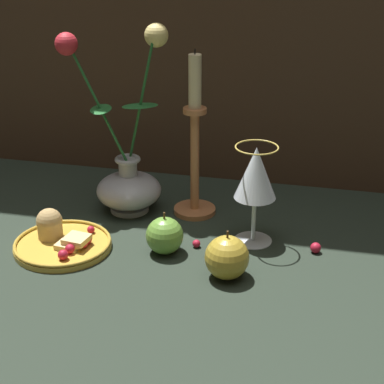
{
  "coord_description": "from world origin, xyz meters",
  "views": [
    {
      "loc": [
        0.26,
        -0.99,
        0.57
      ],
      "look_at": [
        0.02,
        0.03,
        0.1
      ],
      "focal_mm": 60.0,
      "sensor_mm": 36.0,
      "label": 1
    }
  ],
  "objects": [
    {
      "name": "wine_glass",
      "position": [
        0.13,
        0.06,
        0.13
      ],
      "size": [
        0.08,
        0.08,
        0.19
      ],
      "color": "silver",
      "rests_on": "ground_plane"
    },
    {
      "name": "berry_front_center",
      "position": [
        0.25,
        0.04,
        0.01
      ],
      "size": [
        0.02,
        0.02,
        0.02
      ],
      "primitive_type": "sphere",
      "color": "#AD192D",
      "rests_on": "ground_plane"
    },
    {
      "name": "candlestick",
      "position": [
        0.0,
        0.15,
        0.13
      ],
      "size": [
        0.08,
        0.08,
        0.33
      ],
      "color": "#B77042",
      "rests_on": "ground_plane"
    },
    {
      "name": "apple_beside_vase",
      "position": [
        0.11,
        -0.08,
        0.04
      ],
      "size": [
        0.07,
        0.07,
        0.09
      ],
      "color": "#B2932D",
      "rests_on": "ground_plane"
    },
    {
      "name": "apple_near_glass",
      "position": [
        -0.02,
        -0.02,
        0.03
      ],
      "size": [
        0.07,
        0.07,
        0.08
      ],
      "color": "#669938",
      "rests_on": "ground_plane"
    },
    {
      "name": "vase",
      "position": [
        -0.13,
        0.13,
        0.08
      ],
      "size": [
        0.21,
        0.13,
        0.37
      ],
      "color": "#A3A3A8",
      "rests_on": "ground_plane"
    },
    {
      "name": "ground_plane",
      "position": [
        0.0,
        0.0,
        0.0
      ],
      "size": [
        2.4,
        2.4,
        0.0
      ],
      "primitive_type": "plane",
      "color": "#232D23",
      "rests_on": "ground"
    },
    {
      "name": "berry_near_plate",
      "position": [
        0.04,
        0.01,
        0.01
      ],
      "size": [
        0.01,
        0.01,
        0.01
      ],
      "primitive_type": "sphere",
      "color": "#AD192D",
      "rests_on": "ground_plane"
    },
    {
      "name": "plate_with_pastries",
      "position": [
        -0.2,
        -0.05,
        0.02
      ],
      "size": [
        0.18,
        0.18,
        0.07
      ],
      "color": "gold",
      "rests_on": "ground_plane"
    }
  ]
}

